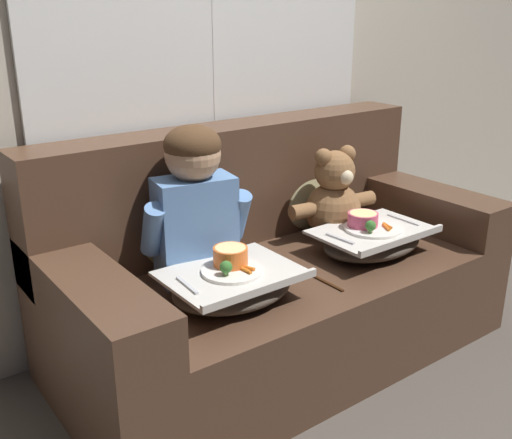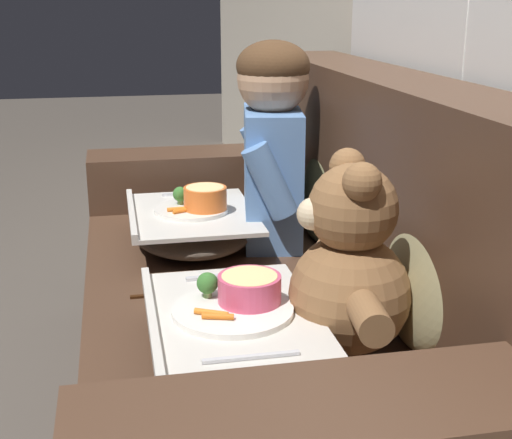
{
  "view_description": "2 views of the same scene",
  "coord_description": "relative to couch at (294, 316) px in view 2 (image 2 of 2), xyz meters",
  "views": [
    {
      "loc": [
        -1.42,
        -1.71,
        1.39
      ],
      "look_at": [
        -0.09,
        0.07,
        0.6
      ],
      "focal_mm": 42.0,
      "sensor_mm": 36.0,
      "label": 1
    },
    {
      "loc": [
        1.61,
        -0.35,
        1.11
      ],
      "look_at": [
        -0.06,
        -0.01,
        0.58
      ],
      "focal_mm": 50.0,
      "sensor_mm": 36.0,
      "label": 2
    }
  ],
  "objects": [
    {
      "name": "throw_pillow_behind_teddy",
      "position": [
        0.35,
        0.19,
        0.26
      ],
      "size": [
        0.36,
        0.17,
        0.37
      ],
      "color": "tan",
      "rests_on": "couch"
    },
    {
      "name": "teddy_bear",
      "position": [
        0.35,
        0.02,
        0.26
      ],
      "size": [
        0.44,
        0.31,
        0.41
      ],
      "color": "brown",
      "rests_on": "couch"
    },
    {
      "name": "lap_tray_teddy",
      "position": [
        0.35,
        -0.22,
        0.15
      ],
      "size": [
        0.48,
        0.33,
        0.17
      ],
      "color": "#473D33",
      "rests_on": "teddy_bear"
    },
    {
      "name": "throw_pillow_behind_child",
      "position": [
        -0.35,
        0.19,
        0.26
      ],
      "size": [
        0.36,
        0.18,
        0.38
      ],
      "color": "#898456",
      "rests_on": "couch"
    },
    {
      "name": "lap_tray_child",
      "position": [
        -0.35,
        -0.22,
        0.15
      ],
      "size": [
        0.46,
        0.36,
        0.18
      ],
      "color": "#473D33",
      "rests_on": "child_figure"
    },
    {
      "name": "couch",
      "position": [
        0.0,
        0.0,
        0.0
      ],
      "size": [
        1.86,
        0.89,
        0.93
      ],
      "color": "#4C3323",
      "rests_on": "ground_plane"
    },
    {
      "name": "child_figure",
      "position": [
        -0.35,
        0.02,
        0.41
      ],
      "size": [
        0.43,
        0.23,
        0.58
      ],
      "color": "#5B84BC",
      "rests_on": "couch"
    },
    {
      "name": "ground_plane",
      "position": [
        0.0,
        -0.07,
        -0.33
      ],
      "size": [
        14.0,
        14.0,
        0.0
      ],
      "primitive_type": "plane",
      "color": "#4C443D"
    }
  ]
}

